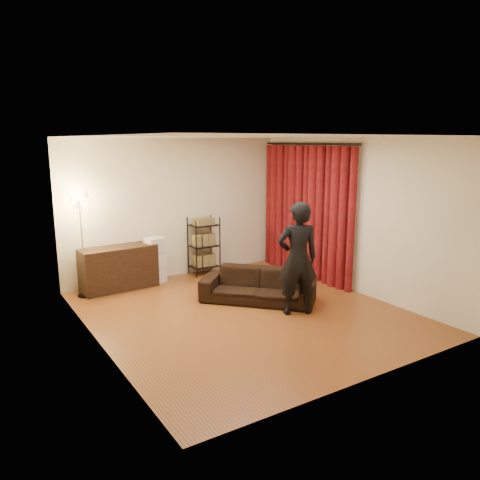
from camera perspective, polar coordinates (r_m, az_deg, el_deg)
floor at (r=7.41m, az=0.59°, el=-8.85°), size 5.00×5.00×0.00m
ceiling at (r=6.93m, az=0.63°, el=12.51°), size 5.00×5.00×0.00m
wall_back at (r=9.22m, az=-7.84°, el=3.87°), size 5.00×0.00×5.00m
wall_front at (r=5.17m, az=15.78°, el=-2.89°), size 5.00×0.00×5.00m
wall_left at (r=6.15m, az=-17.31°, el=-0.64°), size 0.00×5.00×5.00m
wall_right at (r=8.46m, az=13.55°, el=2.91°), size 0.00×5.00×5.00m
curtain_rod at (r=9.12m, az=8.35°, el=11.52°), size 0.04×2.65×0.04m
curtain at (r=9.20m, az=8.01°, el=3.37°), size 0.22×2.65×2.55m
sofa at (r=7.83m, az=2.23°, el=-5.58°), size 1.82×1.86×0.55m
person at (r=7.18m, az=7.02°, el=-2.28°), size 0.75×0.62×1.76m
media_cabinet at (r=8.72m, az=-14.55°, el=-3.33°), size 1.37×0.58×0.78m
storage_boxes at (r=8.94m, az=-10.31°, el=-2.45°), size 0.41×0.36×0.87m
wire_shelf at (r=9.37m, az=-4.42°, el=-0.72°), size 0.61×0.51×1.16m
floor_lamp at (r=8.37m, az=-18.68°, el=-0.58°), size 0.38×0.38×1.81m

